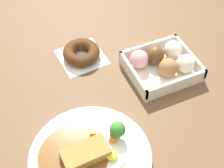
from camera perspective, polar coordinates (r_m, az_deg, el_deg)
name	(u,v)px	position (r m, az deg, el deg)	size (l,w,h in m)	color
ground_plane	(107,112)	(0.87, -0.77, -4.81)	(1.60, 1.60, 0.00)	brown
curry_plate	(90,156)	(0.79, -3.74, -12.08)	(0.28, 0.28, 0.07)	white
donut_box	(163,63)	(0.96, 8.58, 3.53)	(0.19, 0.16, 0.06)	beige
chocolate_ring_donut	(81,53)	(0.99, -5.19, 5.28)	(0.14, 0.14, 0.04)	white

